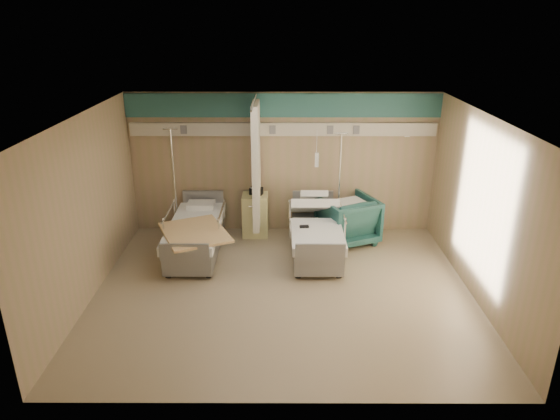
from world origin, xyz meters
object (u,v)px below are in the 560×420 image
at_px(bed_right, 316,239).
at_px(iv_stand_left, 177,216).
at_px(bedside_cabinet, 255,215).
at_px(bed_left, 196,239).
at_px(visitor_armchair, 348,220).
at_px(iv_stand_right, 338,215).

height_order(bed_right, iv_stand_left, iv_stand_left).
distance_m(bed_right, bedside_cabinet, 1.46).
relative_size(bed_right, iv_stand_left, 0.98).
distance_m(bed_left, iv_stand_left, 0.91).
height_order(bed_left, bedside_cabinet, bedside_cabinet).
height_order(bedside_cabinet, iv_stand_left, iv_stand_left).
bearing_deg(visitor_armchair, bedside_cabinet, -32.71).
xyz_separation_m(bedside_cabinet, iv_stand_right, (1.65, 0.02, 0.00)).
height_order(bed_left, visitor_armchair, visitor_armchair).
bearing_deg(bed_right, visitor_armchair, 41.96).
xyz_separation_m(bed_left, visitor_armchair, (2.85, 0.58, 0.14)).
bearing_deg(bedside_cabinet, visitor_armchair, -9.94).
height_order(bed_right, visitor_armchair, visitor_armchair).
bearing_deg(iv_stand_right, visitor_armchair, -65.82).
height_order(bedside_cabinet, iv_stand_right, iv_stand_right).
bearing_deg(iv_stand_left, visitor_armchair, -2.96).
xyz_separation_m(bedside_cabinet, iv_stand_left, (-1.53, -0.14, 0.03)).
relative_size(bed_left, iv_stand_left, 0.98).
xyz_separation_m(bed_right, bed_left, (-2.20, 0.00, 0.00)).
height_order(bed_right, iv_stand_right, iv_stand_right).
distance_m(bed_left, bedside_cabinet, 1.39).
height_order(iv_stand_right, iv_stand_left, iv_stand_left).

